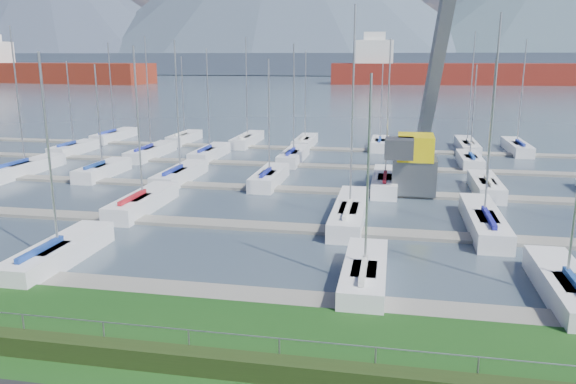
# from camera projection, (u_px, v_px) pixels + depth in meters

# --- Properties ---
(water) EXTENTS (800.00, 540.00, 0.20)m
(water) POSITION_uv_depth(u_px,v_px,m) (385.00, 79.00, 266.64)
(water) COLOR #3D4B59
(hedge) EXTENTS (80.00, 0.70, 0.70)m
(hedge) POSITION_uv_depth(u_px,v_px,m) (215.00, 363.00, 17.76)
(hedge) COLOR #213112
(hedge) RESTS_ON grass
(fence) EXTENTS (80.00, 0.04, 0.04)m
(fence) POSITION_uv_depth(u_px,v_px,m) (218.00, 333.00, 17.94)
(fence) COLOR gray
(fence) RESTS_ON grass
(foothill) EXTENTS (900.00, 80.00, 12.00)m
(foothill) POSITION_uv_depth(u_px,v_px,m) (388.00, 64.00, 332.00)
(foothill) COLOR #3D485A
(foothill) RESTS_ON water
(mountains) EXTENTS (1190.00, 360.00, 115.00)m
(mountains) POSITION_uv_depth(u_px,v_px,m) (403.00, 3.00, 392.41)
(mountains) COLOR #3D4C59
(mountains) RESTS_ON water
(docks) EXTENTS (90.00, 41.60, 0.25)m
(docks) POSITION_uv_depth(u_px,v_px,m) (322.00, 191.00, 43.11)
(docks) COLOR slate
(docks) RESTS_ON water
(crane) EXTENTS (5.41, 13.23, 22.35)m
(crane) POSITION_uv_depth(u_px,v_px,m) (423.00, 118.00, 42.16)
(crane) COLOR #5B5E62
(crane) RESTS_ON water
(cargo_ship_west) EXTENTS (88.88, 29.65, 21.50)m
(cargo_ship_west) POSITION_uv_depth(u_px,v_px,m) (41.00, 73.00, 226.75)
(cargo_ship_west) COLOR maroon
(cargo_ship_west) RESTS_ON water
(cargo_ship_mid) EXTENTS (106.65, 24.88, 21.50)m
(cargo_ship_mid) POSITION_uv_depth(u_px,v_px,m) (460.00, 74.00, 212.73)
(cargo_ship_mid) COLOR maroon
(cargo_ship_mid) RESTS_ON water
(sailboat_fleet) EXTENTS (73.98, 49.83, 13.34)m
(sailboat_fleet) POSITION_uv_depth(u_px,v_px,m) (321.00, 114.00, 44.09)
(sailboat_fleet) COLOR silver
(sailboat_fleet) RESTS_ON water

